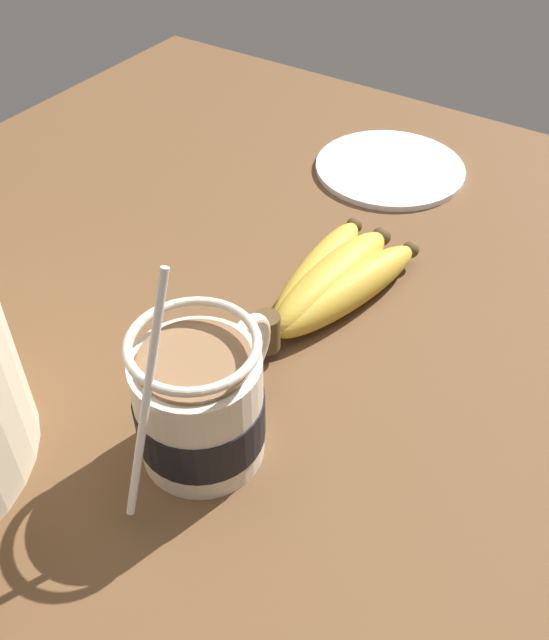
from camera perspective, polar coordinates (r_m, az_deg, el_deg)
name	(u,v)px	position (r cm, az deg, el deg)	size (l,w,h in cm)	color
table	(270,388)	(53.64, -0.37, -5.43)	(95.51, 95.51, 2.74)	brown
coffee_mug	(206,407)	(45.07, -5.48, -6.97)	(15.00, 8.29, 16.37)	beige
banana_bunch	(332,281)	(58.05, 4.65, 3.11)	(18.47, 9.02, 4.13)	#4C381E
small_plate	(390,168)	(76.33, 9.21, 11.91)	(15.39, 15.39, 0.60)	white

